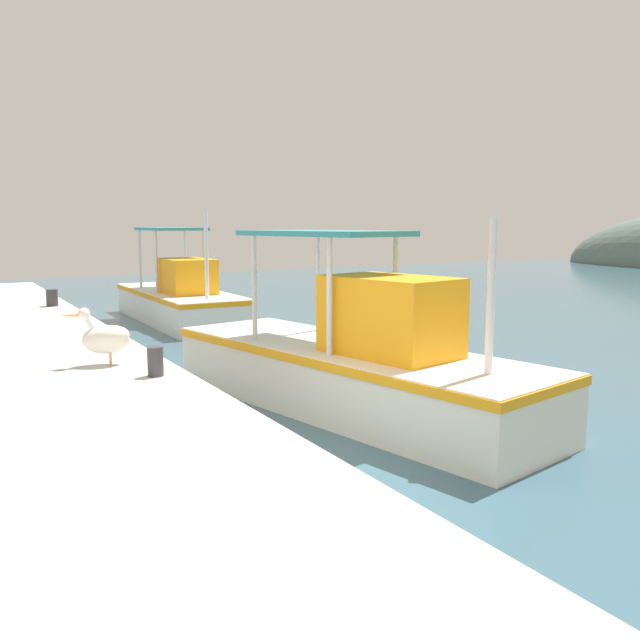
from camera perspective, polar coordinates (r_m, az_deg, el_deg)
The scene contains 5 objects.
fishing_boat_nearest at distance 19.28m, azimuth -11.90°, elevation 1.76°, with size 6.33×2.07×3.11m.
fishing_boat_second at distance 9.88m, azimuth 2.95°, elevation -3.79°, with size 6.77×3.19×2.84m.
pelican at distance 9.79m, azimuth -17.83°, elevation -1.37°, with size 0.47×0.97×0.82m.
mooring_bollard_nearest at distance 17.26m, azimuth -21.95°, elevation 1.77°, with size 0.27×0.27×0.40m, color #333338.
mooring_bollard_second at distance 8.92m, azimuth -13.91°, elevation -3.47°, with size 0.21×0.21×0.39m, color #333338.
Camera 1 is at (6.42, -2.85, 2.77)m, focal length 37.40 mm.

